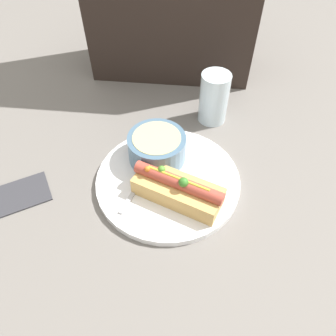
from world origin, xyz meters
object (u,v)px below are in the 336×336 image
object	(u,v)px
hot_dog	(178,189)
soup_bowl	(157,147)
spoon	(152,164)
drinking_glass	(214,98)

from	to	relation	value
hot_dog	soup_bowl	distance (m)	0.10
hot_dog	spoon	distance (m)	0.09
hot_dog	drinking_glass	world-z (taller)	drinking_glass
hot_dog	drinking_glass	xyz separation A→B (m)	(0.06, 0.24, 0.02)
soup_bowl	spoon	xyz separation A→B (m)	(-0.01, -0.02, -0.03)
spoon	drinking_glass	distance (m)	0.21
hot_dog	soup_bowl	bearing A→B (deg)	138.61
soup_bowl	hot_dog	bearing A→B (deg)	-62.36
soup_bowl	spoon	bearing A→B (deg)	-109.44
hot_dog	spoon	size ratio (longest dim) A/B	1.02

